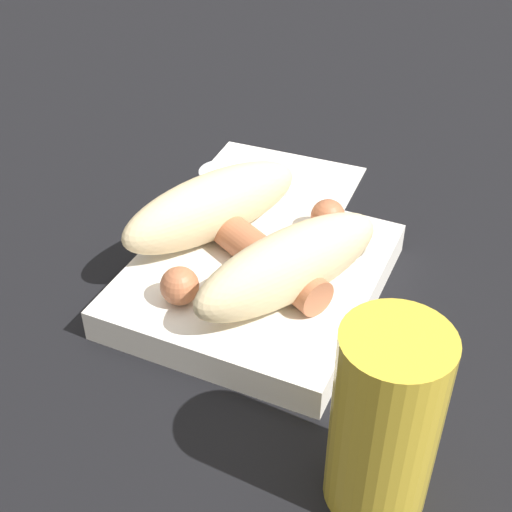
# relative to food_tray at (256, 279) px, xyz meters

# --- Properties ---
(ground_plane) EXTENTS (3.00, 3.00, 0.00)m
(ground_plane) POSITION_rel_food_tray_xyz_m (0.00, 0.00, -0.01)
(ground_plane) COLOR black
(food_tray) EXTENTS (0.21, 0.19, 0.03)m
(food_tray) POSITION_rel_food_tray_xyz_m (0.00, 0.00, 0.00)
(food_tray) COLOR silver
(food_tray) RESTS_ON ground_plane
(bread_roll) EXTENTS (0.22, 0.21, 0.06)m
(bread_roll) POSITION_rel_food_tray_xyz_m (0.00, 0.01, 0.04)
(bread_roll) COLOR beige
(bread_roll) RESTS_ON food_tray
(sausage) EXTENTS (0.16, 0.15, 0.03)m
(sausage) POSITION_rel_food_tray_xyz_m (0.00, -0.00, 0.03)
(sausage) COLOR #B26642
(sausage) RESTS_ON food_tray
(pickled_veggies) EXTENTS (0.06, 0.07, 0.01)m
(pickled_veggies) POSITION_rel_food_tray_xyz_m (0.05, -0.04, 0.02)
(pickled_veggies) COLOR orange
(pickled_veggies) RESTS_ON food_tray
(napkin) EXTENTS (0.17, 0.17, 0.00)m
(napkin) POSITION_rel_food_tray_xyz_m (0.15, 0.05, -0.01)
(napkin) COLOR white
(napkin) RESTS_ON ground_plane
(condiment_cup_near) EXTENTS (0.04, 0.04, 0.02)m
(condiment_cup_near) POSITION_rel_food_tray_xyz_m (0.14, 0.04, -0.00)
(condiment_cup_near) COLOR silver
(condiment_cup_near) RESTS_ON ground_plane
(condiment_cup_far) EXTENTS (0.04, 0.04, 0.02)m
(condiment_cup_far) POSITION_rel_food_tray_xyz_m (0.13, 0.09, -0.00)
(condiment_cup_far) COLOR silver
(condiment_cup_far) RESTS_ON ground_plane
(drink_glass) EXTENTS (0.06, 0.06, 0.13)m
(drink_glass) POSITION_rel_food_tray_xyz_m (-0.14, -0.15, 0.05)
(drink_glass) COLOR gold
(drink_glass) RESTS_ON ground_plane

